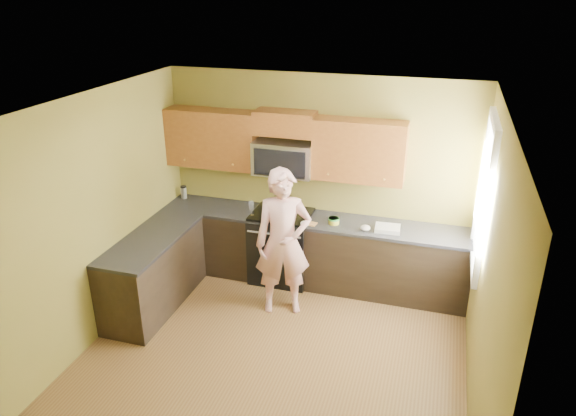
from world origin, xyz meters
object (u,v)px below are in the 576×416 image
at_px(woman, 283,243).
at_px(frying_pan, 275,213).
at_px(travel_mug, 184,198).
at_px(microwave, 284,174).
at_px(stove, 282,246).
at_px(butter_tub, 334,224).

relative_size(woman, frying_pan, 3.70).
height_order(frying_pan, travel_mug, travel_mug).
bearing_deg(woman, travel_mug, 132.85).
bearing_deg(microwave, travel_mug, 178.19).
distance_m(microwave, frying_pan, 0.53).
bearing_deg(travel_mug, woman, -27.10).
xyz_separation_m(stove, travel_mug, (-1.48, 0.17, 0.45)).
height_order(microwave, travel_mug, microwave).
bearing_deg(microwave, stove, -90.00).
relative_size(woman, travel_mug, 9.96).
relative_size(stove, woman, 0.53).
height_order(stove, microwave, microwave).
bearing_deg(woman, microwave, 86.04).
xyz_separation_m(stove, butter_tub, (0.70, -0.06, 0.45)).
xyz_separation_m(frying_pan, travel_mug, (-1.40, 0.21, -0.03)).
height_order(microwave, woman, woman).
xyz_separation_m(stove, frying_pan, (-0.08, -0.04, 0.47)).
height_order(microwave, butter_tub, microwave).
bearing_deg(frying_pan, butter_tub, -11.02).
distance_m(frying_pan, butter_tub, 0.78).
bearing_deg(microwave, woman, -73.91).
height_order(microwave, frying_pan, microwave).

